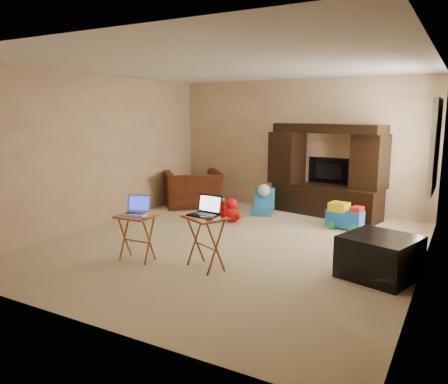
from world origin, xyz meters
The scene contains 22 objects.
floor centered at (0.00, 0.00, 0.00)m, with size 5.50×5.50×0.00m, color #CDBB8E.
ceiling centered at (0.00, 0.00, 2.50)m, with size 5.50×5.50×0.00m, color silver.
wall_back centered at (0.00, 2.75, 1.25)m, with size 5.00×5.00×0.00m, color tan.
wall_front centered at (0.00, -2.75, 1.25)m, with size 5.00×5.00×0.00m, color tan.
wall_left centered at (-2.50, 0.00, 1.25)m, with size 5.50×5.50×0.00m, color tan.
wall_right centered at (2.50, 0.00, 1.25)m, with size 5.50×5.50×0.00m, color tan.
window_pane centered at (2.48, 1.55, 1.40)m, with size 1.20×1.20×0.00m, color white.
window_frame centered at (2.46, 1.55, 1.40)m, with size 0.06×1.14×1.34m, color white.
entertainment_center centered at (0.64, 2.46, 0.84)m, with size 2.05×0.51×1.68m, color black.
television centered at (0.64, 2.64, 0.80)m, with size 0.85×0.11×0.49m, color black.
recliner centered at (-1.92, 1.92, 0.36)m, with size 1.10×0.96×0.71m, color #491F0F.
child_rocker centered at (-0.40, 1.94, 0.25)m, with size 0.37×0.43×0.50m, color #1A6693, non-canonical shape.
plush_toy centered at (-0.61, 1.14, 0.22)m, with size 0.39×0.32×0.43m, color red, non-canonical shape.
push_toy centered at (1.21, 1.70, 0.22)m, with size 0.58×0.41×0.43m, color blue, non-canonical shape.
ottoman centered at (2.09, -0.28, 0.24)m, with size 0.76×0.76×0.49m, color black.
tray_table_left centered at (-0.72, -1.19, 0.30)m, with size 0.46×0.36×0.59m, color #9A6225.
tray_table_right centered at (0.20, -1.01, 0.32)m, with size 0.50×0.40×0.65m, color #AD5229.
laptop_left centered at (-0.75, -1.16, 0.71)m, with size 0.31×0.26×0.24m, color #A4A5A9.
laptop_right centered at (0.16, -0.99, 0.77)m, with size 0.34×0.28×0.24m, color black.
mouse_left centered at (-0.53, -1.26, 0.62)m, with size 0.08×0.12×0.05m, color white.
mouse_right centered at (0.33, -1.13, 0.68)m, with size 0.08×0.13×0.05m, color #434348.
water_bottle centered at (0.40, -0.93, 0.75)m, with size 0.06×0.06×0.20m, color red.
Camera 1 is at (2.87, -5.33, 1.86)m, focal length 35.00 mm.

